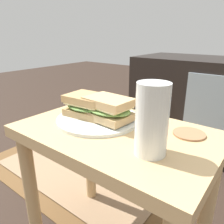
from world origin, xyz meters
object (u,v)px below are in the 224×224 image
(sandwich_front, at_px, (88,105))
(beer_glass, at_px, (152,122))
(coaster, at_px, (189,134))
(sandwich_back, at_px, (108,109))
(plate, at_px, (98,119))
(tv_cabinet, at_px, (213,107))

(sandwich_front, height_order, beer_glass, beer_glass)
(beer_glass, distance_m, coaster, 0.17)
(sandwich_back, height_order, beer_glass, beer_glass)
(sandwich_back, distance_m, beer_glass, 0.20)
(sandwich_front, distance_m, coaster, 0.31)
(coaster, bearing_deg, plate, -164.66)
(beer_glass, xyz_separation_m, coaster, (0.04, 0.15, -0.07))
(plate, relative_size, sandwich_front, 1.64)
(beer_glass, bearing_deg, coaster, 76.12)
(plate, bearing_deg, sandwich_back, 1.83)
(sandwich_back, bearing_deg, beer_glass, -23.56)
(plate, distance_m, sandwich_back, 0.06)
(tv_cabinet, height_order, beer_glass, beer_glass)
(tv_cabinet, distance_m, sandwich_front, 0.97)
(plate, bearing_deg, beer_glass, -19.40)
(plate, bearing_deg, coaster, 15.34)
(plate, bearing_deg, sandwich_front, -178.17)
(plate, relative_size, sandwich_back, 1.68)
(tv_cabinet, relative_size, coaster, 11.17)
(tv_cabinet, relative_size, sandwich_front, 6.12)
(tv_cabinet, xyz_separation_m, sandwich_back, (-0.09, -0.92, 0.22))
(sandwich_front, xyz_separation_m, beer_glass, (0.26, -0.08, 0.03))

